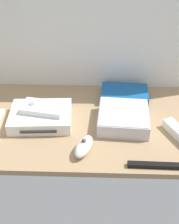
{
  "coord_description": "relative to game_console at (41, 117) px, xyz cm",
  "views": [
    {
      "loc": [
        2.62,
        -81.61,
        64.45
      ],
      "look_at": [
        0.0,
        0.0,
        4.0
      ],
      "focal_mm": 47.19,
      "sensor_mm": 36.0,
      "label": 1
    }
  ],
  "objects": [
    {
      "name": "back_wall",
      "position": [
        16.94,
        25.42,
        29.8
      ],
      "size": [
        110.0,
        1.2,
        64.0
      ],
      "primitive_type": "cube",
      "color": "white",
      "rests_on": "ground"
    },
    {
      "name": "remote_classic_pad",
      "position": [
        0.85,
        0.92,
        3.21
      ],
      "size": [
        15.53,
        10.28,
        2.4
      ],
      "rotation": [
        0.0,
        0.0,
        -0.17
      ],
      "color": "white",
      "rests_on": "game_console"
    },
    {
      "name": "mini_computer",
      "position": [
        28.61,
        -0.25,
        0.44
      ],
      "size": [
        18.1,
        18.1,
        5.3
      ],
      "rotation": [
        0.0,
        0.0,
        -0.07
      ],
      "color": "silver",
      "rests_on": "ground_plane"
    },
    {
      "name": "network_router",
      "position": [
        30.13,
        16.07,
        -0.5
      ],
      "size": [
        18.64,
        13.11,
        3.4
      ],
      "rotation": [
        0.0,
        0.0,
        -0.06
      ],
      "color": "#145193",
      "rests_on": "ground_plane"
    },
    {
      "name": "remote_nunchuk",
      "position": [
        15.68,
        -14.4,
        -0.16
      ],
      "size": [
        7.56,
        10.9,
        5.1
      ],
      "rotation": [
        0.0,
        0.0,
        -0.35
      ],
      "color": "white",
      "rests_on": "ground_plane"
    },
    {
      "name": "sensor_bar",
      "position": [
        40.75,
        -20.44,
        -1.5
      ],
      "size": [
        24.03,
        2.33,
        1.4
      ],
      "primitive_type": "cube",
      "rotation": [
        0.0,
        0.0,
        -0.02
      ],
      "color": "black",
      "rests_on": "ground_plane"
    },
    {
      "name": "ground_plane",
      "position": [
        16.94,
        0.82,
        -3.2
      ],
      "size": [
        100.0,
        48.0,
        2.0
      ],
      "primitive_type": "cube",
      "color": "#9E7F5B",
      "rests_on": "ground"
    },
    {
      "name": "game_console",
      "position": [
        0.0,
        0.0,
        0.0
      ],
      "size": [
        21.9,
        17.43,
        4.4
      ],
      "rotation": [
        0.0,
        0.0,
        0.06
      ],
      "color": "white",
      "rests_on": "ground_plane"
    }
  ]
}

